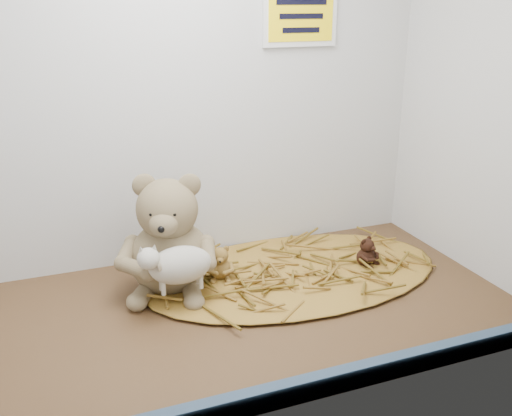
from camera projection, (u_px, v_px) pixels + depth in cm
name	position (u px, v px, depth cm)	size (l,w,h in cm)	color
alcove_shell	(199.00, 77.00, 105.04)	(120.40, 60.20, 90.40)	#3F2816
front_rail	(275.00, 395.00, 86.68)	(119.28, 2.20, 3.60)	#324A60
straw_bed	(295.00, 272.00, 128.44)	(68.98, 40.05, 1.34)	olive
main_teddy	(169.00, 234.00, 118.21)	(20.68, 21.82, 25.64)	#897754
toy_lamb	(180.00, 265.00, 111.20)	(16.34, 9.97, 10.55)	beige
mini_teddy_tan	(220.00, 261.00, 123.72)	(6.12, 6.46, 7.59)	olive
mini_teddy_brown	(366.00, 250.00, 130.26)	(5.40, 5.70, 6.70)	black
wall_sign	(300.00, 16.00, 129.60)	(16.00, 1.20, 11.00)	yellow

